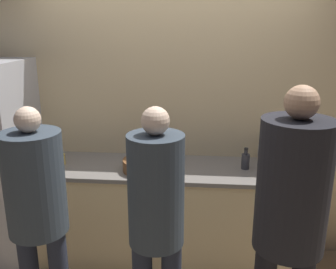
% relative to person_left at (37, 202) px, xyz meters
% --- Properties ---
extents(wall_back, '(5.20, 0.06, 2.60)m').
position_rel_person_left_xyz_m(wall_back, '(0.81, 1.18, 0.31)').
color(wall_back, '#D6BC8C').
rests_on(wall_back, ground_plane).
extents(counter, '(2.28, 0.67, 0.94)m').
position_rel_person_left_xyz_m(counter, '(0.81, 0.86, -0.52)').
color(counter, beige).
rests_on(counter, ground_plane).
extents(person_left, '(0.39, 0.39, 1.63)m').
position_rel_person_left_xyz_m(person_left, '(0.00, 0.00, 0.00)').
color(person_left, '#232838').
rests_on(person_left, ground_plane).
extents(person_center, '(0.34, 0.34, 1.66)m').
position_rel_person_left_xyz_m(person_center, '(0.80, -0.09, -0.00)').
color(person_center, '#232838').
rests_on(person_center, ground_plane).
extents(person_right, '(0.40, 0.40, 1.81)m').
position_rel_person_left_xyz_m(person_right, '(1.57, -0.18, 0.12)').
color(person_right, black).
rests_on(person_right, ground_plane).
extents(fruit_bowl, '(0.35, 0.35, 0.14)m').
position_rel_person_left_xyz_m(fruit_bowl, '(0.60, 0.74, -0.01)').
color(fruit_bowl, brown).
rests_on(fruit_bowl, counter).
extents(utensil_crock, '(0.13, 0.13, 0.27)m').
position_rel_person_left_xyz_m(utensil_crock, '(1.63, 1.03, 0.02)').
color(utensil_crock, '#ADA393').
rests_on(utensil_crock, counter).
extents(bottle_dark, '(0.07, 0.07, 0.18)m').
position_rel_person_left_xyz_m(bottle_dark, '(1.44, 0.86, 0.02)').
color(bottle_dark, '#333338').
rests_on(bottle_dark, counter).
extents(cup_yellow, '(0.09, 0.09, 0.09)m').
position_rel_person_left_xyz_m(cup_yellow, '(-0.15, 0.81, -0.01)').
color(cup_yellow, gold).
rests_on(cup_yellow, counter).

